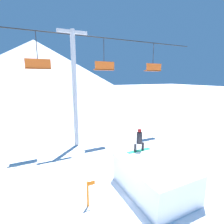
# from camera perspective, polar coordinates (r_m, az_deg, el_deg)

# --- Properties ---
(ground_plane) EXTENTS (220.00, 220.00, 0.00)m
(ground_plane) POSITION_cam_1_polar(r_m,az_deg,el_deg) (10.02, 7.03, -25.32)
(ground_plane) COLOR white
(mountain_ridge) EXTENTS (78.89, 78.89, 22.05)m
(mountain_ridge) POSITION_cam_1_polar(r_m,az_deg,el_deg) (88.47, -23.74, 13.72)
(mountain_ridge) COLOR silver
(mountain_ridge) RESTS_ON ground_plane
(snow_ramp) EXTENTS (2.79, 3.99, 1.60)m
(snow_ramp) POSITION_cam_1_polar(r_m,az_deg,el_deg) (10.03, 13.42, -20.03)
(snow_ramp) COLOR white
(snow_ramp) RESTS_ON ground_plane
(snowboarder) EXTENTS (1.56, 0.34, 1.40)m
(snowboarder) POSITION_cam_1_polar(r_m,az_deg,el_deg) (10.64, 8.90, -9.02)
(snowboarder) COLOR #1E9E6B
(snowboarder) RESTS_ON snow_ramp
(chairlift) EXTENTS (25.36, 0.44, 9.66)m
(chairlift) POSITION_cam_1_polar(r_m,az_deg,el_deg) (15.00, -12.23, 11.02)
(chairlift) COLOR #B2B2B7
(chairlift) RESTS_ON ground_plane
(trail_marker) EXTENTS (0.41, 0.10, 1.27)m
(trail_marker) POSITION_cam_1_polar(r_m,az_deg,el_deg) (8.99, -7.79, -24.75)
(trail_marker) COLOR orange
(trail_marker) RESTS_ON ground_plane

